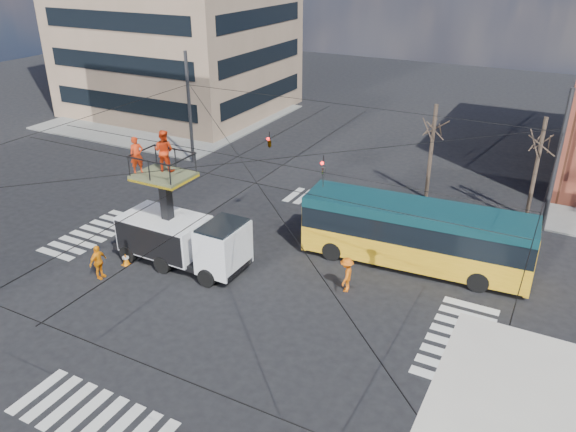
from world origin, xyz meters
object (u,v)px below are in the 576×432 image
at_px(traffic_cone, 126,259).
at_px(worker_ground, 98,262).
at_px(city_bus, 415,234).
at_px(flagger, 346,275).
at_px(utility_truck, 181,226).

height_order(traffic_cone, worker_ground, worker_ground).
xyz_separation_m(city_bus, traffic_cone, (-12.60, -6.69, -1.41)).
distance_m(city_bus, worker_ground, 15.26).
bearing_deg(flagger, utility_truck, -88.17).
bearing_deg(utility_truck, flagger, 10.67).
xyz_separation_m(traffic_cone, worker_ground, (-0.25, -1.50, 0.54)).
bearing_deg(flagger, traffic_cone, -83.05).
bearing_deg(traffic_cone, flagger, 15.59).
xyz_separation_m(utility_truck, flagger, (8.08, 1.49, -1.28)).
distance_m(utility_truck, city_bus, 11.37).
bearing_deg(worker_ground, city_bus, -57.39).
distance_m(utility_truck, flagger, 8.32).
relative_size(utility_truck, worker_ground, 4.07).
bearing_deg(worker_ground, traffic_cone, -9.47).
height_order(city_bus, traffic_cone, city_bus).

